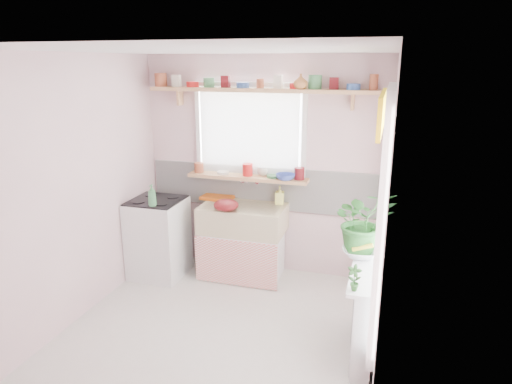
% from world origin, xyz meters
% --- Properties ---
extents(room, '(3.20, 3.20, 3.20)m').
position_xyz_m(room, '(0.66, 0.86, 1.37)').
color(room, silver).
rests_on(room, ground).
extents(sink_unit, '(0.95, 0.65, 1.11)m').
position_xyz_m(sink_unit, '(-0.15, 1.29, 0.43)').
color(sink_unit, white).
rests_on(sink_unit, ground).
extents(cooker, '(0.58, 0.58, 0.93)m').
position_xyz_m(cooker, '(-1.10, 1.05, 0.46)').
color(cooker, white).
rests_on(cooker, ground).
extents(radiator_ledge, '(0.22, 0.95, 0.78)m').
position_xyz_m(radiator_ledge, '(1.30, 0.20, 0.40)').
color(radiator_ledge, white).
rests_on(radiator_ledge, ground).
extents(windowsill, '(1.40, 0.22, 0.04)m').
position_xyz_m(windowsill, '(-0.15, 1.48, 1.14)').
color(windowsill, tan).
rests_on(windowsill, room).
extents(pine_shelf, '(2.52, 0.24, 0.04)m').
position_xyz_m(pine_shelf, '(0.00, 1.47, 2.12)').
color(pine_shelf, tan).
rests_on(pine_shelf, room).
extents(shelf_crockery, '(2.47, 0.11, 0.12)m').
position_xyz_m(shelf_crockery, '(-0.02, 1.47, 2.19)').
color(shelf_crockery, '#A55133').
rests_on(shelf_crockery, pine_shelf).
extents(sill_crockery, '(1.35, 0.11, 0.12)m').
position_xyz_m(sill_crockery, '(-0.15, 1.48, 1.22)').
color(sill_crockery, '#A55133').
rests_on(sill_crockery, windowsill).
extents(dish_tray, '(0.39, 0.30, 0.04)m').
position_xyz_m(dish_tray, '(-0.53, 1.50, 0.87)').
color(dish_tray, '#CE5A12').
rests_on(dish_tray, sink_unit).
extents(colander, '(0.31, 0.31, 0.12)m').
position_xyz_m(colander, '(-0.28, 1.10, 0.91)').
color(colander, maroon).
rests_on(colander, sink_unit).
extents(jade_plant, '(0.66, 0.63, 0.58)m').
position_xyz_m(jade_plant, '(1.21, 0.55, 1.07)').
color(jade_plant, '#2D6D2B').
rests_on(jade_plant, radiator_ledge).
extents(fruit_bowl, '(0.35, 0.35, 0.08)m').
position_xyz_m(fruit_bowl, '(1.21, 0.44, 0.81)').
color(fruit_bowl, silver).
rests_on(fruit_bowl, radiator_ledge).
extents(herb_pot, '(0.11, 0.08, 0.20)m').
position_xyz_m(herb_pot, '(1.21, -0.20, 0.88)').
color(herb_pot, '#295A24').
rests_on(herb_pot, radiator_ledge).
extents(soap_bottle_sink, '(0.11, 0.11, 0.21)m').
position_xyz_m(soap_bottle_sink, '(0.22, 1.50, 0.95)').
color(soap_bottle_sink, '#EAEC69').
rests_on(soap_bottle_sink, sink_unit).
extents(sill_cup, '(0.13, 0.13, 0.09)m').
position_xyz_m(sill_cup, '(0.02, 1.54, 1.21)').
color(sill_cup, silver).
rests_on(sill_cup, windowsill).
extents(sill_bowl, '(0.25, 0.25, 0.07)m').
position_xyz_m(sill_bowl, '(0.31, 1.42, 1.19)').
color(sill_bowl, '#3449A9').
rests_on(sill_bowl, windowsill).
extents(shelf_vase, '(0.16, 0.16, 0.16)m').
position_xyz_m(shelf_vase, '(0.45, 1.41, 2.22)').
color(shelf_vase, '#B36E37').
rests_on(shelf_vase, pine_shelf).
extents(cooker_bottle, '(0.10, 0.10, 0.24)m').
position_xyz_m(cooker_bottle, '(-1.02, 0.83, 1.03)').
color(cooker_bottle, '#458B55').
rests_on(cooker_bottle, cooker).
extents(fruit, '(0.20, 0.14, 0.10)m').
position_xyz_m(fruit, '(1.22, 0.45, 0.87)').
color(fruit, orange).
rests_on(fruit, fruit_bowl).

